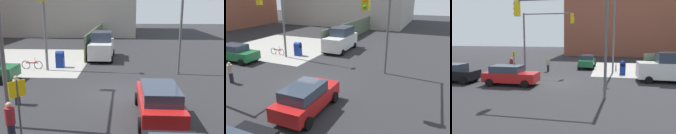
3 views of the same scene
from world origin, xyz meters
TOP-DOWN VIEW (x-y plane):
  - ground_plane at (0.00, 0.00)m, footprint 120.00×120.00m
  - sidewalk_corner at (9.00, 9.00)m, footprint 12.00×12.00m
  - construction_fence at (17.19, 3.20)m, footprint 18.38×0.12m
  - traffic_signal_nw_corner at (-2.30, 4.50)m, footprint 5.73×0.36m
  - traffic_signal_se_corner at (2.09, -4.50)m, footprint 6.24×0.36m
  - street_lamp_corner at (5.18, 5.43)m, footprint 0.56×2.68m
  - warning_sign_two_way at (-5.40, 3.62)m, footprint 0.48×0.48m
  - mailbox_blue at (6.20, 5.00)m, footprint 0.56×0.64m
  - hatchback_red at (-3.24, -1.98)m, footprint 4.43×2.02m
  - van_white_delivery at (10.06, 1.80)m, footprint 5.40×2.32m
  - pedestrian_crossing at (-2.00, 5.20)m, footprint 0.36×0.36m
  - pedestrian_waiting at (-5.80, 3.80)m, footprint 0.36×0.36m
  - bicycle_leaning_on_fence at (5.60, 7.20)m, footprint 0.05×1.75m

SIDE VIEW (x-z plane):
  - ground_plane at x=0.00m, z-range 0.00..0.00m
  - sidewalk_corner at x=9.00m, z-range 0.00..0.01m
  - bicycle_leaning_on_fence at x=5.60m, z-range -0.14..0.83m
  - mailbox_blue at x=6.20m, z-range 0.05..1.48m
  - pedestrian_crossing at x=-2.00m, z-range 0.02..1.60m
  - hatchback_red at x=-3.24m, z-range 0.03..1.65m
  - pedestrian_waiting at x=-5.80m, z-range 0.03..1.72m
  - construction_fence at x=17.19m, z-range 0.00..2.40m
  - van_white_delivery at x=10.06m, z-range -0.03..2.59m
  - warning_sign_two_way at x=-5.40m, z-range 0.44..2.84m
  - traffic_signal_nw_corner at x=-2.30m, z-range 1.40..7.90m
  - traffic_signal_se_corner at x=2.09m, z-range 1.43..7.93m
  - street_lamp_corner at x=5.18m, z-range 0.70..8.70m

